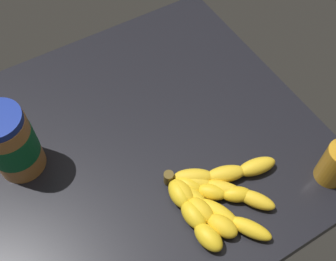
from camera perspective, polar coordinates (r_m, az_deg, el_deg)
ground_plane at (r=88.05cm, az=-3.67°, el=-2.31°), size 73.00×69.44×4.82cm
banana_bunch at (r=78.29cm, az=6.22°, el=-9.37°), size 23.01×21.78×3.71cm
peanut_butter_jar at (r=81.66cm, az=-21.31°, el=-1.61°), size 9.46×9.46×16.24cm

